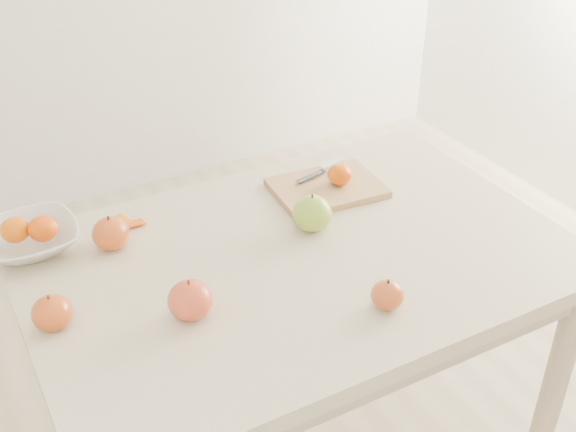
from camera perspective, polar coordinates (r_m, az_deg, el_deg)
table at (r=1.68m, az=0.82°, el=-5.68°), size 1.20×0.80×0.75m
cutting_board at (r=1.85m, az=3.09°, el=2.23°), size 0.28×0.22×0.02m
board_tangerine at (r=1.84m, az=4.09°, el=3.29°), size 0.06×0.06×0.05m
fruit_bowl at (r=1.72m, az=-19.72°, el=-1.72°), size 0.22×0.22×0.05m
bowl_tangerine_near at (r=1.71m, az=-20.76°, el=-1.02°), size 0.07×0.07×0.06m
bowl_tangerine_far at (r=1.69m, az=-18.81°, el=-0.95°), size 0.07×0.07×0.06m
orange_peel_a at (r=1.76m, az=-13.29°, el=-0.71°), size 0.07×0.07×0.01m
orange_peel_b at (r=1.75m, az=-12.00°, el=-0.64°), size 0.05×0.04×0.01m
paring_knife at (r=1.91m, az=3.20°, el=3.91°), size 0.17×0.06×0.01m
apple_green at (r=1.68m, az=1.91°, el=0.21°), size 0.09×0.09×0.08m
apple_red_d at (r=1.47m, az=-18.16°, el=-7.29°), size 0.08×0.08×0.07m
apple_red_a at (r=1.66m, az=-13.84°, el=-1.36°), size 0.08×0.08×0.08m
apple_red_b at (r=1.43m, az=-7.73°, el=-6.61°), size 0.09×0.09×0.08m
apple_red_e at (r=1.46m, az=7.84°, el=-6.20°), size 0.07×0.07×0.06m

